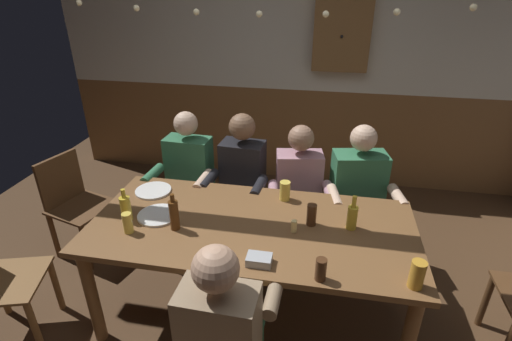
% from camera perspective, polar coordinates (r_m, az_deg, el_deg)
% --- Properties ---
extents(ground_plane, '(6.25, 6.25, 0.00)m').
position_cam_1_polar(ground_plane, '(3.01, -0.63, -20.35)').
color(ground_plane, '#4C331E').
extents(back_wall_upper, '(5.21, 0.12, 1.26)m').
position_cam_1_polar(back_wall_upper, '(4.32, 5.54, 20.11)').
color(back_wall_upper, beige).
extents(back_wall_wainscot, '(5.21, 0.12, 1.08)m').
position_cam_1_polar(back_wall_wainscot, '(4.61, 4.91, 5.46)').
color(back_wall_wainscot, brown).
rests_on(back_wall_wainscot, ground_plane).
extents(dining_table, '(2.09, 0.98, 0.77)m').
position_cam_1_polar(dining_table, '(2.57, -0.61, -9.61)').
color(dining_table, brown).
rests_on(dining_table, ground_plane).
extents(person_0, '(0.53, 0.51, 1.23)m').
position_cam_1_polar(person_0, '(3.34, -10.17, -1.04)').
color(person_0, '#33724C').
rests_on(person_0, ground_plane).
extents(person_1, '(0.51, 0.55, 1.24)m').
position_cam_1_polar(person_1, '(3.20, -2.34, -1.68)').
color(person_1, black).
rests_on(person_1, ground_plane).
extents(person_2, '(0.55, 0.56, 1.18)m').
position_cam_1_polar(person_2, '(3.16, 6.37, -2.93)').
color(person_2, '#B78493').
rests_on(person_2, ground_plane).
extents(person_3, '(0.59, 0.60, 1.21)m').
position_cam_1_polar(person_3, '(3.17, 14.89, -3.16)').
color(person_3, '#33724C').
rests_on(person_3, ground_plane).
extents(person_4, '(0.52, 0.52, 1.18)m').
position_cam_1_polar(person_4, '(2.07, -4.75, -21.75)').
color(person_4, '#997F60').
rests_on(person_4, ground_plane).
extents(chair_empty_near_right, '(0.54, 0.54, 0.88)m').
position_cam_1_polar(chair_empty_near_right, '(3.65, -25.10, -4.29)').
color(chair_empty_near_right, brown).
rests_on(chair_empty_near_right, ground_plane).
extents(table_candle, '(0.04, 0.04, 0.08)m').
position_cam_1_polar(table_candle, '(2.44, 5.60, -8.17)').
color(table_candle, '#F9E08C').
rests_on(table_candle, dining_table).
extents(condiment_caddy, '(0.14, 0.10, 0.05)m').
position_cam_1_polar(condiment_caddy, '(2.20, 0.46, -13.01)').
color(condiment_caddy, '#B2B7BC').
rests_on(condiment_caddy, dining_table).
extents(plate_0, '(0.26, 0.26, 0.01)m').
position_cam_1_polar(plate_0, '(2.97, -14.89, -2.88)').
color(plate_0, white).
rests_on(plate_0, dining_table).
extents(plate_1, '(0.27, 0.27, 0.01)m').
position_cam_1_polar(plate_1, '(2.68, -14.17, -6.35)').
color(plate_1, white).
rests_on(plate_1, dining_table).
extents(bottle_0, '(0.06, 0.06, 0.25)m').
position_cam_1_polar(bottle_0, '(2.48, -11.97, -6.35)').
color(bottle_0, '#593314').
rests_on(bottle_0, dining_table).
extents(bottle_1, '(0.07, 0.07, 0.23)m').
position_cam_1_polar(bottle_1, '(2.65, -18.62, -5.23)').
color(bottle_1, gold).
rests_on(bottle_1, dining_table).
extents(bottle_2, '(0.06, 0.06, 0.23)m').
position_cam_1_polar(bottle_2, '(2.51, 13.99, -6.57)').
color(bottle_2, gold).
rests_on(bottle_2, dining_table).
extents(pint_glass_0, '(0.06, 0.06, 0.15)m').
position_cam_1_polar(pint_glass_0, '(2.50, 8.19, -6.47)').
color(pint_glass_0, '#4C2D19').
rests_on(pint_glass_0, dining_table).
extents(pint_glass_1, '(0.06, 0.06, 0.13)m').
position_cam_1_polar(pint_glass_1, '(2.11, 9.52, -14.18)').
color(pint_glass_1, '#4C2D19').
rests_on(pint_glass_1, dining_table).
extents(pint_glass_2, '(0.08, 0.08, 0.14)m').
position_cam_1_polar(pint_glass_2, '(2.75, 4.28, -3.00)').
color(pint_glass_2, '#E5C64C').
rests_on(pint_glass_2, dining_table).
extents(pint_glass_3, '(0.06, 0.06, 0.14)m').
position_cam_1_polar(pint_glass_3, '(2.54, -18.38, -7.34)').
color(pint_glass_3, '#E5C64C').
rests_on(pint_glass_3, dining_table).
extents(pint_glass_4, '(0.08, 0.08, 0.16)m').
position_cam_1_polar(pint_glass_4, '(2.19, 22.63, -13.95)').
color(pint_glass_4, gold).
rests_on(pint_glass_4, dining_table).
extents(wall_dart_cabinet, '(0.56, 0.15, 0.70)m').
position_cam_1_polar(wall_dart_cabinet, '(4.18, 12.52, 18.83)').
color(wall_dart_cabinet, brown).
extents(string_lights, '(3.68, 0.04, 0.17)m').
position_cam_1_polar(string_lights, '(2.31, 0.48, 23.35)').
color(string_lights, '#F9EAB2').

